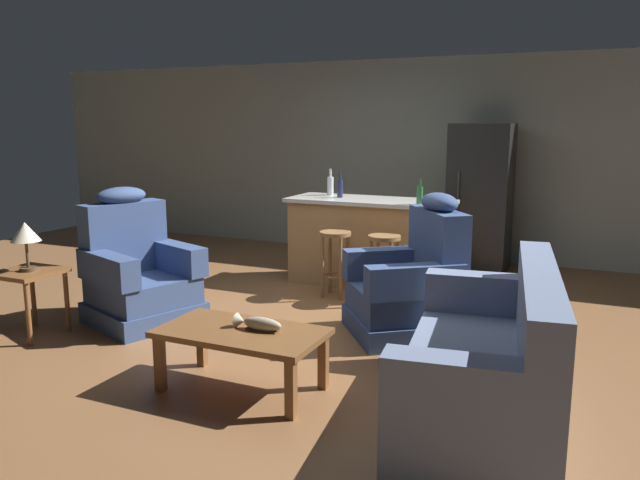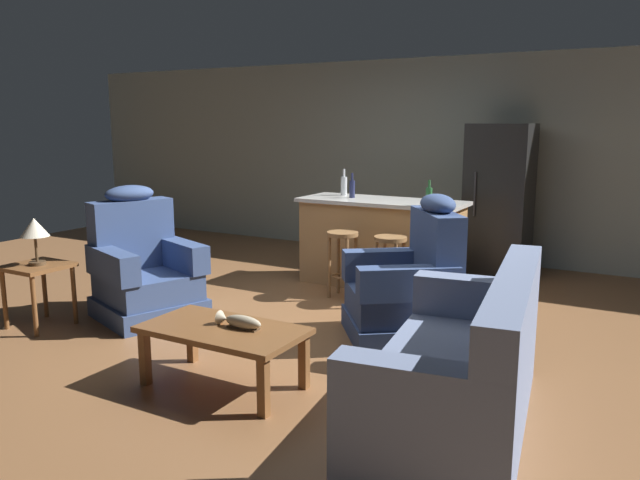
{
  "view_description": "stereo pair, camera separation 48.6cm",
  "coord_description": "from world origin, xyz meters",
  "px_view_note": "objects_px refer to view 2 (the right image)",
  "views": [
    {
      "loc": [
        2.28,
        -5.02,
        1.77
      ],
      "look_at": [
        0.05,
        -0.1,
        0.75
      ],
      "focal_mm": 35.0,
      "sensor_mm": 36.0,
      "label": 1
    },
    {
      "loc": [
        2.72,
        -4.8,
        1.77
      ],
      "look_at": [
        0.05,
        -0.1,
        0.75
      ],
      "focal_mm": 35.0,
      "sensor_mm": 36.0,
      "label": 2
    }
  ],
  "objects_px": {
    "coffee_table": "(223,335)",
    "bottle_short_amber": "(352,188)",
    "recliner_near_lamp": "(144,271)",
    "recliner_near_island": "(409,288)",
    "table_lamp": "(34,230)",
    "refrigerator": "(499,200)",
    "bottle_tall_green": "(344,185)",
    "couch": "(463,372)",
    "kitchen_island": "(381,243)",
    "fish_figurine": "(239,322)",
    "bottle_wine_dark": "(429,196)",
    "bar_stool_left": "(342,252)",
    "bar_stool_right": "(390,257)",
    "end_table": "(38,275)"
  },
  "relations": [
    {
      "from": "bottle_tall_green",
      "to": "end_table",
      "type": "bearing_deg",
      "value": -116.46
    },
    {
      "from": "end_table",
      "to": "bar_stool_right",
      "type": "relative_size",
      "value": 0.82
    },
    {
      "from": "bar_stool_left",
      "to": "table_lamp",
      "type": "bearing_deg",
      "value": -130.66
    },
    {
      "from": "bar_stool_left",
      "to": "recliner_near_island",
      "type": "bearing_deg",
      "value": -37.64
    },
    {
      "from": "coffee_table",
      "to": "bottle_short_amber",
      "type": "xyz_separation_m",
      "value": [
        -0.54,
        3.0,
        0.69
      ]
    },
    {
      "from": "recliner_near_lamp",
      "to": "bottle_short_amber",
      "type": "bearing_deg",
      "value": 82.68
    },
    {
      "from": "couch",
      "to": "end_table",
      "type": "bearing_deg",
      "value": -7.5
    },
    {
      "from": "recliner_near_island",
      "to": "bottle_tall_green",
      "type": "distance_m",
      "value": 2.26
    },
    {
      "from": "end_table",
      "to": "couch",
      "type": "bearing_deg",
      "value": 0.2
    },
    {
      "from": "bottle_tall_green",
      "to": "fish_figurine",
      "type": "bearing_deg",
      "value": -75.07
    },
    {
      "from": "recliner_near_lamp",
      "to": "bottle_tall_green",
      "type": "bearing_deg",
      "value": 88.61
    },
    {
      "from": "fish_figurine",
      "to": "bottle_short_amber",
      "type": "distance_m",
      "value": 3.08
    },
    {
      "from": "bar_stool_left",
      "to": "bottle_tall_green",
      "type": "xyz_separation_m",
      "value": [
        -0.4,
        0.8,
        0.59
      ]
    },
    {
      "from": "kitchen_island",
      "to": "bar_stool_left",
      "type": "height_order",
      "value": "kitchen_island"
    },
    {
      "from": "fish_figurine",
      "to": "bottle_wine_dark",
      "type": "height_order",
      "value": "bottle_wine_dark"
    },
    {
      "from": "table_lamp",
      "to": "refrigerator",
      "type": "xyz_separation_m",
      "value": [
        2.97,
        3.99,
        0.01
      ]
    },
    {
      "from": "bar_stool_left",
      "to": "kitchen_island",
      "type": "bearing_deg",
      "value": 76.86
    },
    {
      "from": "recliner_near_lamp",
      "to": "bar_stool_left",
      "type": "xyz_separation_m",
      "value": [
        1.31,
        1.46,
        0.05
      ]
    },
    {
      "from": "bottle_short_amber",
      "to": "coffee_table",
      "type": "bearing_deg",
      "value": -79.83
    },
    {
      "from": "bar_stool_right",
      "to": "bottle_tall_green",
      "type": "xyz_separation_m",
      "value": [
        -0.93,
        0.8,
        0.59
      ]
    },
    {
      "from": "couch",
      "to": "table_lamp",
      "type": "relative_size",
      "value": 4.87
    },
    {
      "from": "recliner_near_island",
      "to": "bar_stool_left",
      "type": "relative_size",
      "value": 1.76
    },
    {
      "from": "bar_stool_right",
      "to": "coffee_table",
      "type": "bearing_deg",
      "value": -94.81
    },
    {
      "from": "bottle_short_amber",
      "to": "kitchen_island",
      "type": "bearing_deg",
      "value": -0.05
    },
    {
      "from": "recliner_near_lamp",
      "to": "kitchen_island",
      "type": "relative_size",
      "value": 0.67
    },
    {
      "from": "bar_stool_left",
      "to": "bottle_tall_green",
      "type": "relative_size",
      "value": 2.27
    },
    {
      "from": "bottle_tall_green",
      "to": "couch",
      "type": "bearing_deg",
      "value": -51.84
    },
    {
      "from": "recliner_near_island",
      "to": "bottle_short_amber",
      "type": "height_order",
      "value": "bottle_short_amber"
    },
    {
      "from": "coffee_table",
      "to": "kitchen_island",
      "type": "relative_size",
      "value": 0.61
    },
    {
      "from": "coffee_table",
      "to": "kitchen_island",
      "type": "height_order",
      "value": "kitchen_island"
    },
    {
      "from": "recliner_near_island",
      "to": "end_table",
      "type": "height_order",
      "value": "recliner_near_island"
    },
    {
      "from": "couch",
      "to": "table_lamp",
      "type": "bearing_deg",
      "value": -7.36
    },
    {
      "from": "coffee_table",
      "to": "bottle_short_amber",
      "type": "height_order",
      "value": "bottle_short_amber"
    },
    {
      "from": "coffee_table",
      "to": "bottle_wine_dark",
      "type": "bearing_deg",
      "value": 81.29
    },
    {
      "from": "recliner_near_lamp",
      "to": "bar_stool_right",
      "type": "bearing_deg",
      "value": 58.9
    },
    {
      "from": "recliner_near_island",
      "to": "end_table",
      "type": "xyz_separation_m",
      "value": [
        -2.92,
        -1.34,
        0.04
      ]
    },
    {
      "from": "fish_figurine",
      "to": "recliner_near_island",
      "type": "xyz_separation_m",
      "value": [
        0.62,
        1.51,
        -0.04
      ]
    },
    {
      "from": "fish_figurine",
      "to": "recliner_near_island",
      "type": "relative_size",
      "value": 0.28
    },
    {
      "from": "coffee_table",
      "to": "recliner_near_lamp",
      "type": "height_order",
      "value": "recliner_near_lamp"
    },
    {
      "from": "recliner_near_island",
      "to": "bottle_wine_dark",
      "type": "height_order",
      "value": "bottle_wine_dark"
    },
    {
      "from": "recliner_near_lamp",
      "to": "bottle_tall_green",
      "type": "distance_m",
      "value": 2.52
    },
    {
      "from": "refrigerator",
      "to": "bottle_short_amber",
      "type": "distance_m",
      "value": 1.8
    },
    {
      "from": "bottle_short_amber",
      "to": "table_lamp",
      "type": "bearing_deg",
      "value": -120.49
    },
    {
      "from": "refrigerator",
      "to": "bottle_wine_dark",
      "type": "relative_size",
      "value": 6.84
    },
    {
      "from": "bottle_short_amber",
      "to": "bottle_wine_dark",
      "type": "xyz_separation_m",
      "value": [
        0.96,
        -0.21,
        -0.01
      ]
    },
    {
      "from": "fish_figurine",
      "to": "bottle_short_amber",
      "type": "xyz_separation_m",
      "value": [
        -0.64,
        2.95,
        0.59
      ]
    },
    {
      "from": "recliner_near_lamp",
      "to": "recliner_near_island",
      "type": "xyz_separation_m",
      "value": [
        2.36,
        0.65,
        0.0
      ]
    },
    {
      "from": "recliner_near_lamp",
      "to": "bottle_wine_dark",
      "type": "xyz_separation_m",
      "value": [
        2.06,
        1.88,
        0.63
      ]
    },
    {
      "from": "couch",
      "to": "bar_stool_left",
      "type": "relative_size",
      "value": 2.93
    },
    {
      "from": "end_table",
      "to": "refrigerator",
      "type": "relative_size",
      "value": 0.32
    }
  ]
}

